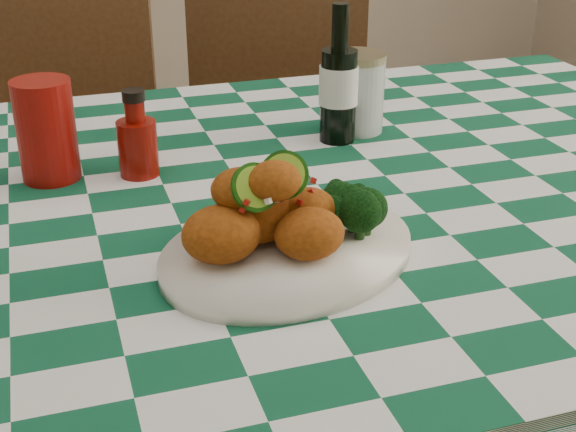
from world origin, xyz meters
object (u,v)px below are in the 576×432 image
object	(u,v)px
plate	(288,252)
fried_chicken_pile	(272,205)
wooden_chair_left	(62,208)
beer_bottle	(339,74)
ketchup_bottle	(137,133)
wooden_chair_right	(267,190)
red_tumbler	(46,130)
dining_table	(252,422)
mason_jar	(357,93)

from	to	relation	value
plate	fried_chicken_pile	xyz separation A→B (m)	(-0.02, 0.00, 0.06)
plate	wooden_chair_left	xyz separation A→B (m)	(-0.24, 0.94, -0.33)
beer_bottle	wooden_chair_left	distance (m)	0.85
plate	ketchup_bottle	size ratio (longest dim) A/B	2.54
ketchup_bottle	wooden_chair_left	distance (m)	0.76
fried_chicken_pile	wooden_chair_left	size ratio (longest dim) A/B	0.18
beer_bottle	wooden_chair_right	distance (m)	0.68
ketchup_bottle	beer_bottle	xyz separation A→B (m)	(0.32, 0.05, 0.04)
red_tumbler	wooden_chair_right	size ratio (longest dim) A/B	0.15
dining_table	ketchup_bottle	world-z (taller)	ketchup_bottle
wooden_chair_left	wooden_chair_right	world-z (taller)	wooden_chair_right
plate	wooden_chair_left	bearing A→B (deg)	104.07
fried_chicken_pile	beer_bottle	distance (m)	0.41
fried_chicken_pile	wooden_chair_left	distance (m)	1.05
mason_jar	ketchup_bottle	bearing A→B (deg)	-167.47
wooden_chair_left	wooden_chair_right	distance (m)	0.47
plate	beer_bottle	distance (m)	0.41
fried_chicken_pile	mason_jar	distance (m)	0.46
red_tumbler	beer_bottle	world-z (taller)	beer_bottle
dining_table	beer_bottle	size ratio (longest dim) A/B	7.74
plate	fried_chicken_pile	world-z (taller)	fried_chicken_pile
mason_jar	beer_bottle	bearing A→B (deg)	-142.44
dining_table	mason_jar	size ratio (longest dim) A/B	13.03
dining_table	red_tumbler	distance (m)	0.54
mason_jar	plate	bearing A→B (deg)	-121.84
ketchup_bottle	mason_jar	bearing A→B (deg)	12.53
dining_table	beer_bottle	xyz separation A→B (m)	(0.19, 0.16, 0.50)
plate	mason_jar	world-z (taller)	mason_jar
fried_chicken_pile	wooden_chair_left	world-z (taller)	wooden_chair_left
fried_chicken_pile	red_tumbler	distance (m)	0.40
mason_jar	wooden_chair_left	distance (m)	0.83
mason_jar	wooden_chair_left	size ratio (longest dim) A/B	0.14
fried_chicken_pile	beer_bottle	bearing A→B (deg)	58.75
dining_table	beer_bottle	world-z (taller)	beer_bottle
fried_chicken_pile	red_tumbler	size ratio (longest dim) A/B	1.16
fried_chicken_pile	beer_bottle	world-z (taller)	beer_bottle
plate	ketchup_bottle	distance (m)	0.33
ketchup_bottle	beer_bottle	bearing A→B (deg)	8.19
fried_chicken_pile	mason_jar	bearing A→B (deg)	56.17
dining_table	wooden_chair_left	size ratio (longest dim) A/B	1.80
red_tumbler	mason_jar	xyz separation A→B (m)	(0.48, 0.06, -0.01)
ketchup_bottle	mason_jar	size ratio (longest dim) A/B	0.98
plate	mason_jar	distance (m)	0.46
mason_jar	beer_bottle	world-z (taller)	beer_bottle
wooden_chair_left	ketchup_bottle	bearing A→B (deg)	-66.15
dining_table	fried_chicken_pile	bearing A→B (deg)	-96.09
plate	ketchup_bottle	world-z (taller)	ketchup_bottle
red_tumbler	ketchup_bottle	world-z (taller)	red_tumbler
plate	dining_table	bearing A→B (deg)	89.53
fried_chicken_pile	mason_jar	xyz separation A→B (m)	(0.26, 0.38, -0.01)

